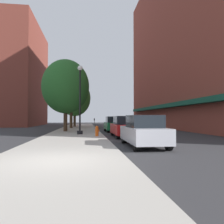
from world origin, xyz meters
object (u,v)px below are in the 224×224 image
car_green (114,124)px  tree_far (71,96)px  fire_hydrant (97,131)px  tree_mid (66,87)px  tree_near (75,98)px  car_red (125,127)px  parking_meter_near (94,122)px  car_silver (143,131)px  lamppost (80,98)px

car_green → tree_far: bearing=129.5°
fire_hydrant → tree_mid: bearing=114.7°
tree_near → tree_far: size_ratio=1.09×
tree_near → tree_mid: 12.37m
car_red → car_green: same height
parking_meter_near → tree_mid: tree_mid is taller
tree_near → car_silver: (4.78, -24.20, -3.86)m
tree_mid → tree_far: 7.19m
tree_mid → fire_hydrant: bearing=-65.3°
parking_meter_near → tree_mid: (-3.18, -4.39, 3.83)m
fire_hydrant → tree_far: tree_far is taller
tree_far → car_silver: 20.02m
tree_far → fire_hydrant: bearing=-78.3°
car_green → tree_near: bearing=114.3°
tree_far → car_green: tree_far is taller
fire_hydrant → car_red: bearing=5.3°
parking_meter_near → car_red: size_ratio=0.30×
car_green → car_red: bearing=-87.8°
tree_near → car_green: 13.26m
parking_meter_near → car_silver: (1.95, -16.22, -0.14)m
car_silver → car_red: bearing=91.7°
fire_hydrant → car_silver: bearing=-68.0°
fire_hydrant → lamppost: bearing=122.6°
car_silver → lamppost: bearing=116.8°
tree_mid → parking_meter_near: bearing=54.0°
car_silver → car_red: 5.63m
tree_far → car_silver: bearing=-75.2°
lamppost → tree_mid: 4.84m
lamppost → car_silver: bearing=-64.9°
tree_mid → car_red: tree_mid is taller
parking_meter_near → car_red: bearing=-79.6°
fire_hydrant → car_green: (2.19, 7.02, 0.29)m
parking_meter_near → car_green: car_green is taller
parking_meter_near → car_green: 4.25m
tree_mid → car_silver: size_ratio=1.74×
fire_hydrant → car_silver: car_silver is taller
tree_far → tree_near: bearing=87.4°
tree_near → car_silver: tree_near is taller
car_red → car_green: 6.81m
tree_mid → car_green: size_ratio=1.74×
fire_hydrant → car_green: bearing=72.7°
tree_mid → car_red: size_ratio=1.74×
car_silver → car_red: size_ratio=1.00×
lamppost → parking_meter_near: 9.11m
fire_hydrant → tree_mid: size_ratio=0.11×
tree_near → lamppost: bearing=-85.7°
car_red → lamppost: bearing=150.5°
tree_near → car_green: size_ratio=1.74×
tree_far → car_green: 9.08m
tree_near → tree_far: bearing=-92.6°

